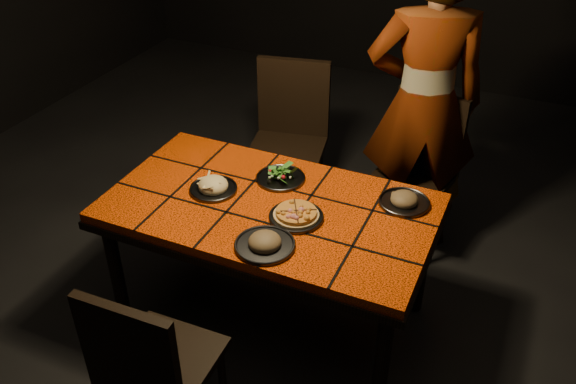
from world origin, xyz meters
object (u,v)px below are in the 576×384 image
at_px(chair_near, 150,363).
at_px(plate_pasta, 213,187).
at_px(diner, 423,104).
at_px(plate_pizza, 296,215).
at_px(chair_far_left, 290,131).
at_px(dining_table, 270,217).
at_px(chair_far_right, 419,161).

relative_size(chair_near, plate_pasta, 3.84).
relative_size(diner, plate_pizza, 6.32).
xyz_separation_m(chair_far_left, plate_pasta, (0.02, -1.00, 0.18)).
relative_size(dining_table, chair_far_left, 1.56).
bearing_deg(diner, chair_near, 52.66).
height_order(chair_near, chair_far_left, chair_far_left).
xyz_separation_m(dining_table, chair_near, (-0.09, -0.93, -0.14)).
distance_m(dining_table, diner, 1.16).
bearing_deg(plate_pizza, plate_pasta, 174.29).
height_order(chair_near, diner, diner).
xyz_separation_m(dining_table, diner, (0.50, 1.01, 0.27)).
bearing_deg(dining_table, plate_pasta, -178.08).
distance_m(dining_table, plate_pizza, 0.20).
distance_m(chair_near, plate_pizza, 0.94).
relative_size(dining_table, chair_near, 1.73).
bearing_deg(plate_pizza, chair_near, -106.74).
bearing_deg(chair_far_left, plate_pasta, -100.31).
height_order(diner, plate_pizza, diner).
height_order(plate_pizza, plate_pasta, plate_pasta).
bearing_deg(chair_far_right, diner, -147.07).
height_order(chair_far_left, plate_pizza, chair_far_left).
bearing_deg(diner, chair_far_left, -19.03).
bearing_deg(plate_pizza, chair_far_right, 72.18).
height_order(chair_far_left, chair_far_right, chair_far_left).
distance_m(dining_table, plate_pasta, 0.33).
xyz_separation_m(diner, plate_pizza, (-0.33, -1.07, -0.17)).
distance_m(dining_table, chair_near, 0.94).
height_order(chair_near, plate_pasta, chair_near).
height_order(dining_table, plate_pizza, plate_pizza).
relative_size(chair_far_right, plate_pasta, 3.99).
relative_size(chair_far_left, chair_far_right, 1.07).
bearing_deg(plate_pasta, chair_far_left, 91.28).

